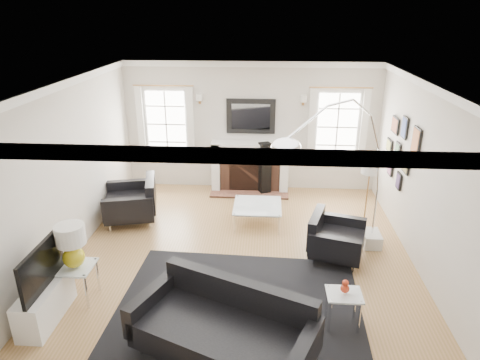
# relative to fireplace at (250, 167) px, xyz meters

# --- Properties ---
(floor) EXTENTS (6.00, 6.00, 0.00)m
(floor) POSITION_rel_fireplace_xyz_m (0.00, -2.79, -0.54)
(floor) COLOR olive
(floor) RESTS_ON ground
(back_wall) EXTENTS (5.50, 0.04, 2.80)m
(back_wall) POSITION_rel_fireplace_xyz_m (0.00, 0.21, 0.86)
(back_wall) COLOR beige
(back_wall) RESTS_ON floor
(front_wall) EXTENTS (5.50, 0.04, 2.80)m
(front_wall) POSITION_rel_fireplace_xyz_m (0.00, -5.79, 0.86)
(front_wall) COLOR beige
(front_wall) RESTS_ON floor
(left_wall) EXTENTS (0.04, 6.00, 2.80)m
(left_wall) POSITION_rel_fireplace_xyz_m (-2.75, -2.79, 0.86)
(left_wall) COLOR beige
(left_wall) RESTS_ON floor
(right_wall) EXTENTS (0.04, 6.00, 2.80)m
(right_wall) POSITION_rel_fireplace_xyz_m (2.75, -2.79, 0.86)
(right_wall) COLOR beige
(right_wall) RESTS_ON floor
(ceiling) EXTENTS (5.50, 6.00, 0.02)m
(ceiling) POSITION_rel_fireplace_xyz_m (0.00, -2.79, 2.26)
(ceiling) COLOR white
(ceiling) RESTS_ON back_wall
(crown_molding) EXTENTS (5.50, 6.00, 0.12)m
(crown_molding) POSITION_rel_fireplace_xyz_m (0.00, -2.79, 2.20)
(crown_molding) COLOR white
(crown_molding) RESTS_ON back_wall
(fireplace) EXTENTS (1.70, 0.69, 1.11)m
(fireplace) POSITION_rel_fireplace_xyz_m (0.00, 0.00, 0.00)
(fireplace) COLOR white
(fireplace) RESTS_ON floor
(mantel_mirror) EXTENTS (1.05, 0.07, 0.75)m
(mantel_mirror) POSITION_rel_fireplace_xyz_m (0.00, 0.16, 1.11)
(mantel_mirror) COLOR black
(mantel_mirror) RESTS_ON back_wall
(window_left) EXTENTS (1.24, 0.15, 1.62)m
(window_left) POSITION_rel_fireplace_xyz_m (-1.85, 0.16, 0.92)
(window_left) COLOR white
(window_left) RESTS_ON back_wall
(window_right) EXTENTS (1.24, 0.15, 1.62)m
(window_right) POSITION_rel_fireplace_xyz_m (1.85, 0.16, 0.92)
(window_right) COLOR white
(window_right) RESTS_ON back_wall
(gallery_wall) EXTENTS (0.04, 1.73, 1.29)m
(gallery_wall) POSITION_rel_fireplace_xyz_m (2.72, -1.50, 0.99)
(gallery_wall) COLOR black
(gallery_wall) RESTS_ON right_wall
(tv_unit) EXTENTS (0.35, 1.00, 1.09)m
(tv_unit) POSITION_rel_fireplace_xyz_m (-2.44, -4.49, -0.21)
(tv_unit) COLOR white
(tv_unit) RESTS_ON floor
(area_rug) EXTENTS (3.40, 2.88, 0.01)m
(area_rug) POSITION_rel_fireplace_xyz_m (0.04, -4.16, -0.54)
(area_rug) COLOR black
(area_rug) RESTS_ON floor
(sofa) EXTENTS (2.30, 1.69, 0.68)m
(sofa) POSITION_rel_fireplace_xyz_m (-0.06, -4.95, -0.17)
(sofa) COLOR black
(sofa) RESTS_ON floor
(armchair_left) EXTENTS (1.13, 1.22, 0.70)m
(armchair_left) POSITION_rel_fireplace_xyz_m (-2.13, -1.65, -0.15)
(armchair_left) COLOR black
(armchair_left) RESTS_ON floor
(armchair_right) EXTENTS (1.04, 1.10, 0.62)m
(armchair_right) POSITION_rel_fireplace_xyz_m (1.48, -2.72, -0.20)
(armchair_right) COLOR black
(armchair_right) RESTS_ON floor
(coffee_table) EXTENTS (0.88, 0.88, 0.39)m
(coffee_table) POSITION_rel_fireplace_xyz_m (0.22, -1.63, -0.18)
(coffee_table) COLOR silver
(coffee_table) RESTS_ON floor
(side_table_left) EXTENTS (0.48, 0.48, 0.53)m
(side_table_left) POSITION_rel_fireplace_xyz_m (-2.20, -4.05, -0.12)
(side_table_left) COLOR silver
(side_table_left) RESTS_ON floor
(nesting_table) EXTENTS (0.44, 0.37, 0.49)m
(nesting_table) POSITION_rel_fireplace_xyz_m (1.38, -4.36, -0.17)
(nesting_table) COLOR silver
(nesting_table) RESTS_ON floor
(gourd_lamp) EXTENTS (0.39, 0.39, 0.63)m
(gourd_lamp) POSITION_rel_fireplace_xyz_m (-2.20, -4.05, 0.35)
(gourd_lamp) COLOR gold
(gourd_lamp) RESTS_ON side_table_left
(orange_vase) EXTENTS (0.11, 0.11, 0.18)m
(orange_vase) POSITION_rel_fireplace_xyz_m (1.38, -4.36, 0.04)
(orange_vase) COLOR red
(orange_vase) RESTS_ON nesting_table
(arc_floor_lamp) EXTENTS (1.93, 1.78, 2.73)m
(arc_floor_lamp) POSITION_rel_fireplace_xyz_m (1.40, -2.94, 0.93)
(arc_floor_lamp) COLOR silver
(arc_floor_lamp) RESTS_ON floor
(stick_floor_lamp) EXTENTS (0.29, 0.29, 1.45)m
(stick_floor_lamp) POSITION_rel_fireplace_xyz_m (2.11, -1.99, 0.72)
(stick_floor_lamp) COLOR #B67D3F
(stick_floor_lamp) RESTS_ON floor
(speaker_tower) EXTENTS (0.30, 0.30, 1.15)m
(speaker_tower) POSITION_rel_fireplace_xyz_m (0.32, -0.14, 0.03)
(speaker_tower) COLOR black
(speaker_tower) RESTS_ON floor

